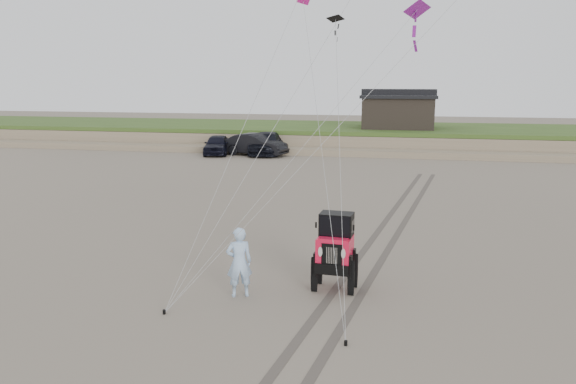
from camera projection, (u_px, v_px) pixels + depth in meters
name	position (u px, v px, depth m)	size (l,w,h in m)	color
ground	(298.00, 314.00, 14.56)	(160.00, 160.00, 0.00)	#6B6054
dune_ridge	(375.00, 137.00, 50.39)	(160.00, 14.25, 1.73)	#7A6B54
cabin	(398.00, 110.00, 49.04)	(6.40, 5.40, 3.35)	black
truck_a	(217.00, 145.00, 44.94)	(1.84, 4.58, 1.56)	black
truck_b	(255.00, 145.00, 44.30)	(1.81, 5.20, 1.71)	black
truck_c	(266.00, 143.00, 45.21)	(2.38, 5.86, 1.70)	black
jeep	(335.00, 260.00, 16.06)	(2.08, 4.82, 1.79)	red
man	(239.00, 262.00, 15.56)	(0.73, 0.48, 1.99)	#8FBCDE
stake_main	(164.00, 312.00, 14.54)	(0.08, 0.08, 0.12)	black
stake_aux	(346.00, 343.00, 12.82)	(0.08, 0.08, 0.12)	black
tire_tracks	(386.00, 235.00, 21.84)	(5.22, 29.74, 0.01)	#4C443D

